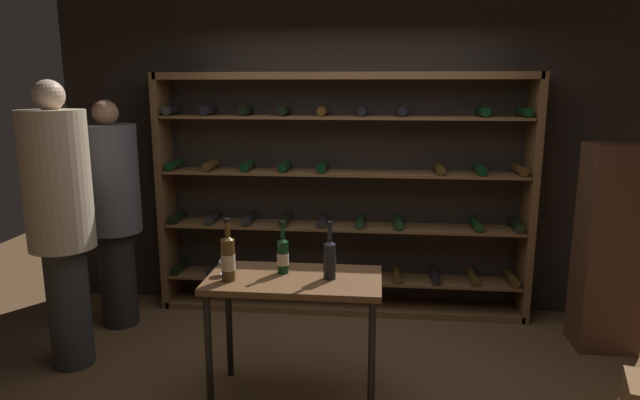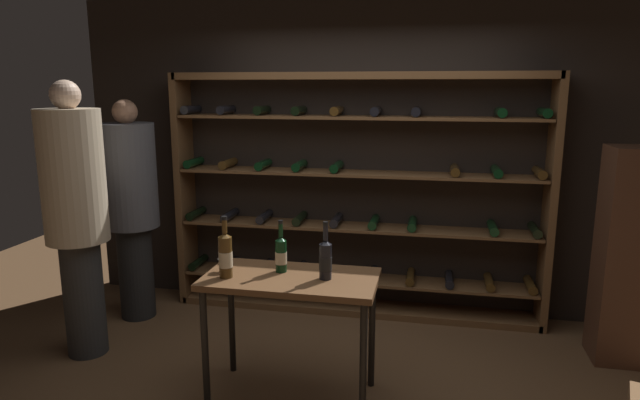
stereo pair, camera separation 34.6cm
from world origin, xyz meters
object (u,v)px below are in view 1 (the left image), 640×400
Objects in this scene: tasting_table at (294,292)px; person_guest_plum_blouse at (112,205)px; wine_glass_stemmed_right at (225,258)px; wine_rack at (340,197)px; wine_bottle_gold_foil at (330,259)px; wine_bottle_amber_reserve at (228,258)px; wine_bottle_red_label at (283,255)px; person_guest_blue_shirt at (60,213)px; display_cabinet at (610,248)px.

tasting_table is 1.95m from person_guest_plum_blouse.
wine_rack is at bearing 66.63° from wine_glass_stemmed_right.
person_guest_plum_blouse is (-1.66, 0.97, 0.32)m from tasting_table.
wine_bottle_amber_reserve reaches higher than wine_bottle_gold_foil.
wine_bottle_gold_foil is 0.67m from wine_glass_stemmed_right.
wine_bottle_red_label is at bearing 165.94° from wine_bottle_gold_foil.
wine_bottle_gold_foil is at bearing -0.84° from wine_glass_stemmed_right.
person_guest_blue_shirt reaches higher than wine_bottle_gold_foil.
wine_rack is 8.30× the size of wine_bottle_amber_reserve.
tasting_table is at bearing -0.68° from wine_glass_stemmed_right.
tasting_table is at bearing -75.69° from person_guest_plum_blouse.
tasting_table is 0.69× the size of display_cabinet.
person_guest_plum_blouse is 5.57× the size of wine_bottle_red_label.
wine_rack is at bearing 79.00° from wine_bottle_red_label.
wine_bottle_amber_reserve reaches higher than wine_bottle_red_label.
wine_bottle_amber_reserve is at bearing -63.92° from wine_glass_stemmed_right.
wine_glass_stemmed_right is at bearing 179.32° from tasting_table.
display_cabinet reaches higher than tasting_table.
person_guest_blue_shirt is at bearing -169.84° from display_cabinet.
wine_bottle_red_label is (-0.31, 0.08, -0.01)m from wine_bottle_gold_foil.
display_cabinet is (3.93, 0.01, -0.25)m from person_guest_plum_blouse.
person_guest_plum_blouse is at bearing -165.07° from wine_rack.
display_cabinet is at bearing 23.26° from tasting_table.
person_guest_plum_blouse reaches higher than wine_glass_stemmed_right.
person_guest_blue_shirt is (-1.87, -1.19, 0.08)m from wine_rack.
wine_rack is 2.16m from display_cabinet.
wine_bottle_red_label is (-2.36, -0.91, 0.15)m from display_cabinet.
wine_bottle_amber_reserve is (1.27, -1.07, -0.07)m from person_guest_plum_blouse.
wine_bottle_gold_foil is (0.22, -0.00, 0.23)m from tasting_table.
person_guest_plum_blouse is at bearing 139.71° from wine_bottle_amber_reserve.
wine_glass_stemmed_right is (1.21, -0.97, -0.11)m from person_guest_plum_blouse.
wine_rack is 2.04× the size of display_cabinet.
person_guest_plum_blouse is 1.82m from wine_bottle_red_label.
wine_glass_stemmed_right is (1.24, -0.26, -0.20)m from person_guest_blue_shirt.
wine_rack is 2.98× the size of tasting_table.
wine_bottle_gold_foil is 1.07× the size of wine_bottle_red_label.
person_guest_plum_blouse is (-1.84, -0.49, -0.00)m from wine_rack.
wine_rack is 1.47m from wine_bottle_gold_foil.
person_guest_plum_blouse is at bearing 152.52° from wine_bottle_gold_foil.
wine_bottle_red_label is 0.37m from wine_glass_stemmed_right.
person_guest_plum_blouse is at bearing -40.90° from person_guest_blue_shirt.
wine_bottle_gold_foil is at bearing 8.80° from wine_bottle_amber_reserve.
wine_bottle_red_label is at bearing -158.97° from display_cabinet.
wine_bottle_amber_reserve is 2.70× the size of wine_glass_stemmed_right.
person_guest_plum_blouse is at bearing -179.92° from display_cabinet.
person_guest_blue_shirt is 14.10× the size of wine_glass_stemmed_right.
tasting_table is 0.32m from wine_bottle_gold_foil.
wine_bottle_amber_reserve is 0.12m from wine_glass_stemmed_right.
person_guest_plum_blouse reaches higher than wine_bottle_gold_foil.
person_guest_blue_shirt reaches higher than wine_bottle_red_label.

